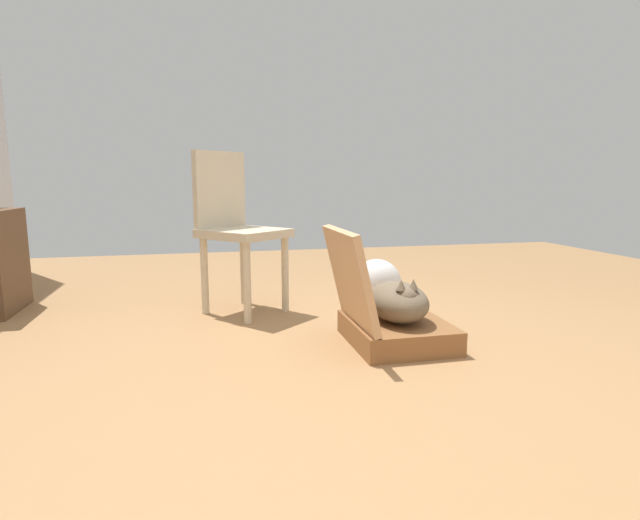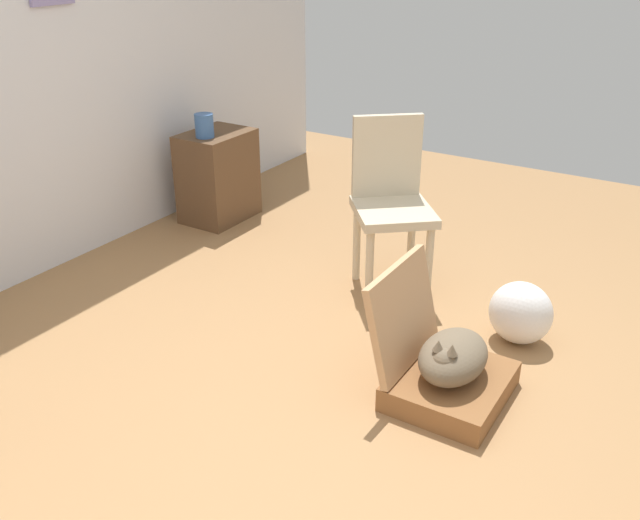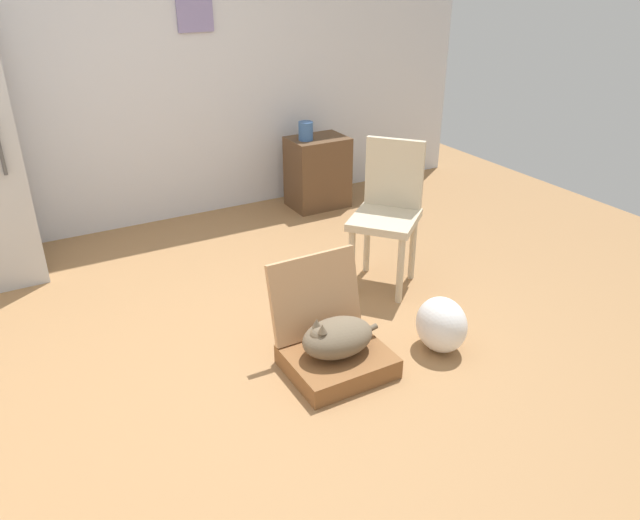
% 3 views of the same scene
% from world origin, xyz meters
% --- Properties ---
extents(ground_plane, '(7.68, 7.68, 0.00)m').
position_xyz_m(ground_plane, '(0.00, 0.00, 0.00)').
color(ground_plane, '#9E7247').
rests_on(ground_plane, ground).
extents(suitcase_base, '(0.54, 0.47, 0.11)m').
position_xyz_m(suitcase_base, '(0.40, -0.38, 0.06)').
color(suitcase_base, brown).
rests_on(suitcase_base, ground).
extents(suitcase_lid, '(0.54, 0.14, 0.46)m').
position_xyz_m(suitcase_lid, '(0.40, -0.13, 0.35)').
color(suitcase_lid, tan).
rests_on(suitcase_lid, suitcase_base).
extents(cat, '(0.48, 0.28, 0.23)m').
position_xyz_m(cat, '(0.39, -0.38, 0.21)').
color(cat, brown).
rests_on(cat, suitcase_base).
extents(plastic_bag_white, '(0.27, 0.32, 0.32)m').
position_xyz_m(plastic_bag_white, '(1.02, -0.49, 0.16)').
color(plastic_bag_white, white).
rests_on(plastic_bag_white, ground).
extents(side_table, '(0.50, 0.37, 0.63)m').
position_xyz_m(side_table, '(1.52, 1.85, 0.31)').
color(side_table, brown).
rests_on(side_table, ground).
extents(vase_tall, '(0.12, 0.12, 0.16)m').
position_xyz_m(vase_tall, '(1.39, 1.83, 0.71)').
color(vase_tall, '#38609E').
rests_on(vase_tall, side_table).
extents(chair, '(0.60, 0.60, 0.98)m').
position_xyz_m(chair, '(1.21, 0.35, 0.53)').
color(chair, beige).
rests_on(chair, ground).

